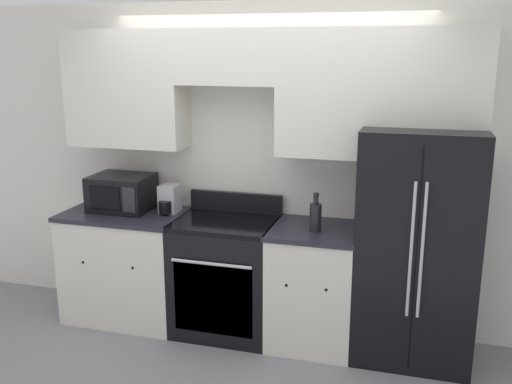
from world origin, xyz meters
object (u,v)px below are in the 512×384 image
object	(u,v)px
bottle	(316,216)
microwave	(122,193)
refrigerator	(416,245)
oven_range	(226,275)

from	to	relation	value
bottle	microwave	bearing A→B (deg)	175.35
refrigerator	microwave	bearing A→B (deg)	179.65
refrigerator	bottle	size ratio (longest dim) A/B	5.89
oven_range	bottle	distance (m)	0.93
oven_range	refrigerator	distance (m)	1.50
oven_range	bottle	size ratio (longest dim) A/B	3.75
oven_range	microwave	world-z (taller)	microwave
oven_range	bottle	world-z (taller)	bottle
refrigerator	bottle	xyz separation A→B (m)	(-0.73, -0.12, 0.19)
oven_range	microwave	distance (m)	1.11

